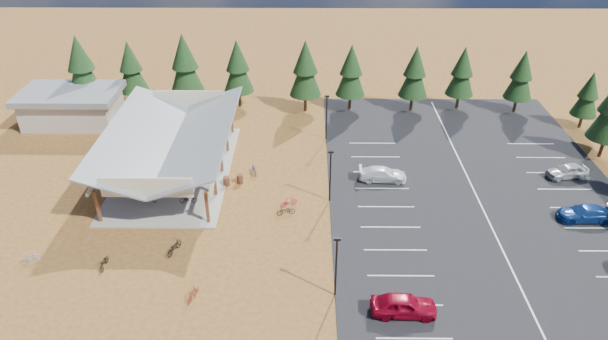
# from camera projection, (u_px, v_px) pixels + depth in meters

# --- Properties ---
(ground) EXTENTS (140.00, 140.00, 0.00)m
(ground) POSITION_uv_depth(u_px,v_px,m) (273.00, 213.00, 47.27)
(ground) COLOR brown
(ground) RESTS_ON ground
(asphalt_lot) EXTENTS (27.00, 44.00, 0.04)m
(asphalt_lot) POSITION_uv_depth(u_px,v_px,m) (476.00, 195.00, 49.71)
(asphalt_lot) COLOR black
(asphalt_lot) RESTS_ON ground
(concrete_pad) EXTENTS (10.60, 18.60, 0.10)m
(concrete_pad) POSITION_uv_depth(u_px,v_px,m) (176.00, 171.00, 53.32)
(concrete_pad) COLOR gray
(concrete_pad) RESTS_ON ground
(bike_pavilion) EXTENTS (11.65, 19.40, 4.97)m
(bike_pavilion) POSITION_uv_depth(u_px,v_px,m) (171.00, 137.00, 51.39)
(bike_pavilion) COLOR brown
(bike_pavilion) RESTS_ON concrete_pad
(outbuilding) EXTENTS (11.00, 7.00, 3.90)m
(outbuilding) POSITION_uv_depth(u_px,v_px,m) (72.00, 106.00, 61.85)
(outbuilding) COLOR #ADA593
(outbuilding) RESTS_ON ground
(lamp_post_0) EXTENTS (0.50, 0.25, 5.14)m
(lamp_post_0) POSITION_uv_depth(u_px,v_px,m) (336.00, 263.00, 37.13)
(lamp_post_0) COLOR black
(lamp_post_0) RESTS_ON ground
(lamp_post_1) EXTENTS (0.50, 0.25, 5.14)m
(lamp_post_1) POSITION_uv_depth(u_px,v_px,m) (330.00, 172.00, 47.43)
(lamp_post_1) COLOR black
(lamp_post_1) RESTS_ON ground
(lamp_post_2) EXTENTS (0.50, 0.25, 5.14)m
(lamp_post_2) POSITION_uv_depth(u_px,v_px,m) (327.00, 114.00, 57.72)
(lamp_post_2) COLOR black
(lamp_post_2) RESTS_ON ground
(trash_bin_0) EXTENTS (0.60, 0.60, 0.90)m
(trash_bin_0) POSITION_uv_depth(u_px,v_px,m) (240.00, 179.00, 51.28)
(trash_bin_0) COLOR #4D2B1B
(trash_bin_0) RESTS_ON ground
(trash_bin_1) EXTENTS (0.60, 0.60, 0.90)m
(trash_bin_1) POSITION_uv_depth(u_px,v_px,m) (226.00, 181.00, 50.94)
(trash_bin_1) COLOR #4D2B1B
(trash_bin_1) RESTS_ON ground
(pine_0) EXTENTS (3.99, 3.99, 9.29)m
(pine_0) POSITION_uv_depth(u_px,v_px,m) (81.00, 66.00, 62.82)
(pine_0) COLOR #382314
(pine_0) RESTS_ON ground
(pine_1) EXTENTS (3.49, 3.49, 8.13)m
(pine_1) POSITION_uv_depth(u_px,v_px,m) (131.00, 67.00, 64.42)
(pine_1) COLOR #382314
(pine_1) RESTS_ON ground
(pine_2) EXTENTS (4.02, 4.02, 9.36)m
(pine_2) POSITION_uv_depth(u_px,v_px,m) (185.00, 64.00, 63.19)
(pine_2) COLOR #382314
(pine_2) RESTS_ON ground
(pine_3) EXTENTS (3.60, 3.60, 8.38)m
(pine_3) POSITION_uv_depth(u_px,v_px,m) (238.00, 67.00, 64.14)
(pine_3) COLOR #382314
(pine_3) RESTS_ON ground
(pine_4) EXTENTS (3.76, 3.76, 8.75)m
(pine_4) POSITION_uv_depth(u_px,v_px,m) (305.00, 69.00, 62.88)
(pine_4) COLOR #382314
(pine_4) RESTS_ON ground
(pine_5) EXTENTS (3.48, 3.48, 8.12)m
(pine_5) POSITION_uv_depth(u_px,v_px,m) (351.00, 71.00, 63.43)
(pine_5) COLOR #382314
(pine_5) RESTS_ON ground
(pine_6) EXTENTS (3.44, 3.44, 8.02)m
(pine_6) POSITION_uv_depth(u_px,v_px,m) (415.00, 72.00, 63.24)
(pine_6) COLOR #382314
(pine_6) RESTS_ON ground
(pine_7) EXTENTS (3.33, 3.33, 7.76)m
(pine_7) POSITION_uv_depth(u_px,v_px,m) (462.00, 72.00, 63.77)
(pine_7) COLOR #382314
(pine_7) RESTS_ON ground
(pine_8) EXTENTS (3.29, 3.29, 7.67)m
(pine_8) POSITION_uv_depth(u_px,v_px,m) (522.00, 75.00, 62.94)
(pine_8) COLOR #382314
(pine_8) RESTS_ON ground
(pine_13) EXTENTS (2.86, 2.86, 6.67)m
(pine_13) POSITION_uv_depth(u_px,v_px,m) (588.00, 94.00, 59.62)
(pine_13) COLOR #382314
(pine_13) RESTS_ON ground
(bike_0) EXTENTS (1.71, 1.05, 0.85)m
(bike_0) POSITION_uv_depth(u_px,v_px,m) (149.00, 198.00, 48.43)
(bike_0) COLOR black
(bike_0) RESTS_ON concrete_pad
(bike_1) EXTENTS (1.69, 0.53, 1.01)m
(bike_1) POSITION_uv_depth(u_px,v_px,m) (142.00, 187.00, 49.81)
(bike_1) COLOR #9C9DA4
(bike_1) RESTS_ON concrete_pad
(bike_2) EXTENTS (1.86, 0.82, 0.95)m
(bike_2) POSITION_uv_depth(u_px,v_px,m) (148.00, 154.00, 55.13)
(bike_2) COLOR navy
(bike_2) RESTS_ON concrete_pad
(bike_3) EXTENTS (1.65, 0.97, 0.96)m
(bike_3) POSITION_uv_depth(u_px,v_px,m) (165.00, 131.00, 59.65)
(bike_3) COLOR maroon
(bike_3) RESTS_ON concrete_pad
(bike_4) EXTENTS (1.59, 0.72, 0.81)m
(bike_4) POSITION_uv_depth(u_px,v_px,m) (188.00, 199.00, 48.26)
(bike_4) COLOR black
(bike_4) RESTS_ON concrete_pad
(bike_5) EXTENTS (1.74, 0.82, 1.01)m
(bike_5) POSITION_uv_depth(u_px,v_px,m) (194.00, 176.00, 51.46)
(bike_5) COLOR #97999E
(bike_5) RESTS_ON concrete_pad
(bike_6) EXTENTS (1.61, 0.63, 0.83)m
(bike_6) POSITION_uv_depth(u_px,v_px,m) (186.00, 162.00, 53.94)
(bike_6) COLOR navy
(bike_6) RESTS_ON concrete_pad
(bike_7) EXTENTS (1.88, 1.10, 1.09)m
(bike_7) POSITION_uv_depth(u_px,v_px,m) (202.00, 136.00, 58.38)
(bike_7) COLOR maroon
(bike_7) RESTS_ON concrete_pad
(bike_8) EXTENTS (0.60, 1.68, 0.88)m
(bike_8) POSITION_uv_depth(u_px,v_px,m) (104.00, 263.00, 40.99)
(bike_8) COLOR black
(bike_8) RESTS_ON ground
(bike_9) EXTENTS (1.60, 1.05, 0.94)m
(bike_9) POSITION_uv_depth(u_px,v_px,m) (31.00, 258.00, 41.41)
(bike_9) COLOR #96999F
(bike_9) RESTS_ON ground
(bike_11) EXTENTS (0.90, 1.66, 0.96)m
(bike_11) POSITION_uv_depth(u_px,v_px,m) (193.00, 294.00, 38.08)
(bike_11) COLOR maroon
(bike_11) RESTS_ON ground
(bike_12) EXTENTS (1.28, 2.02, 1.00)m
(bike_12) POSITION_uv_depth(u_px,v_px,m) (174.00, 247.00, 42.46)
(bike_12) COLOR black
(bike_12) RESTS_ON ground
(bike_14) EXTENTS (1.11, 1.95, 0.97)m
(bike_14) POSITION_uv_depth(u_px,v_px,m) (254.00, 169.00, 52.79)
(bike_14) COLOR navy
(bike_14) RESTS_ON ground
(bike_15) EXTENTS (1.61, 1.09, 0.94)m
(bike_15) POSITION_uv_depth(u_px,v_px,m) (289.00, 202.00, 47.94)
(bike_15) COLOR maroon
(bike_15) RESTS_ON ground
(bike_16) EXTENTS (1.69, 0.91, 0.84)m
(bike_16) POSITION_uv_depth(u_px,v_px,m) (286.00, 211.00, 46.83)
(bike_16) COLOR black
(bike_16) RESTS_ON ground
(car_0) EXTENTS (4.56, 1.96, 1.54)m
(car_0) POSITION_uv_depth(u_px,v_px,m) (404.00, 305.00, 36.68)
(car_0) COLOR maroon
(car_0) RESTS_ON asphalt_lot
(car_3) EXTENTS (4.62, 2.02, 1.32)m
(car_3) POSITION_uv_depth(u_px,v_px,m) (383.00, 174.00, 51.56)
(car_3) COLOR white
(car_3) RESTS_ON asphalt_lot
(car_7) EXTENTS (4.57, 1.89, 1.32)m
(car_7) POSITION_uv_depth(u_px,v_px,m) (585.00, 213.00, 46.04)
(car_7) COLOR navy
(car_7) RESTS_ON asphalt_lot
(car_8) EXTENTS (4.25, 2.39, 1.36)m
(car_8) POSITION_uv_depth(u_px,v_px,m) (567.00, 171.00, 52.03)
(car_8) COLOR #A7A9AF
(car_8) RESTS_ON asphalt_lot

